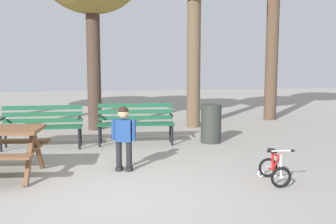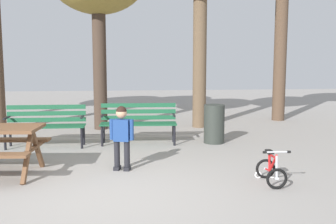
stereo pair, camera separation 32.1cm
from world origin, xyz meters
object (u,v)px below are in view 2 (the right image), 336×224
(park_bench_far_left, at_px, (46,122))
(park_bench_left, at_px, (139,120))
(child_standing, at_px, (122,133))
(trash_bin, at_px, (214,124))
(kids_bicycle, at_px, (271,170))

(park_bench_far_left, height_order, park_bench_left, same)
(child_standing, distance_m, trash_bin, 2.78)
(kids_bicycle, height_order, trash_bin, trash_bin)
(park_bench_far_left, xyz_separation_m, child_standing, (1.58, -1.95, 0.11))
(park_bench_left, bearing_deg, child_standing, -98.97)
(park_bench_far_left, bearing_deg, child_standing, -51.03)
(park_bench_left, xyz_separation_m, kids_bicycle, (1.83, -3.01, -0.31))
(child_standing, height_order, kids_bicycle, child_standing)
(kids_bicycle, bearing_deg, park_bench_left, 121.26)
(park_bench_far_left, height_order, child_standing, child_standing)
(child_standing, height_order, trash_bin, child_standing)
(park_bench_far_left, height_order, kids_bicycle, park_bench_far_left)
(park_bench_left, xyz_separation_m, child_standing, (-0.33, -2.07, 0.11))
(park_bench_left, bearing_deg, kids_bicycle, -58.74)
(park_bench_left, distance_m, trash_bin, 1.62)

